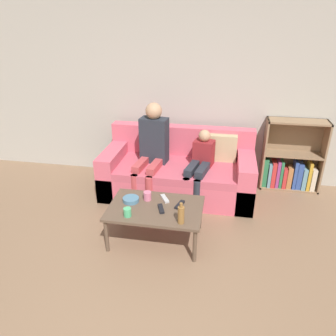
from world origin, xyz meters
The scene contains 13 objects.
wall_back centered at (0.00, 2.92, 1.30)m, with size 12.00×0.06×2.60m.
couch centered at (0.05, 2.35, 0.28)m, with size 1.98×0.92×0.84m.
bookshelf centered at (1.55, 2.76, 0.35)m, with size 0.79×0.28×0.98m.
coffee_table centered at (-0.03, 1.25, 0.37)m, with size 0.98×0.65×0.40m.
person_adult centered at (-0.29, 2.27, 0.71)m, with size 0.39×0.67×1.23m.
person_child centered at (0.34, 2.21, 0.52)m, with size 0.36×0.67×0.91m.
cup_near centered at (-0.15, 1.39, 0.45)m, with size 0.09×0.09×0.10m.
cup_far centered at (-0.27, 1.04, 0.45)m, with size 0.08×0.08×0.09m.
tv_remote_0 centered at (0.03, 1.22, 0.41)m, with size 0.10×0.18×0.02m.
tv_remote_1 centered at (0.21, 1.33, 0.41)m, with size 0.09×0.18×0.02m.
tv_remote_2 centered at (0.03, 1.43, 0.41)m, with size 0.13×0.17×0.02m.
snack_bowl centered at (-0.32, 1.32, 0.43)m, with size 0.17×0.17×0.05m.
bottle centered at (0.27, 1.02, 0.50)m, with size 0.07×0.07×0.22m.
Camera 1 is at (0.62, -1.60, 2.22)m, focal length 35.00 mm.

